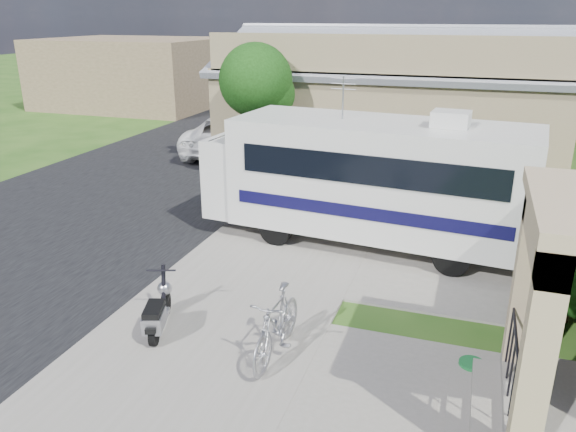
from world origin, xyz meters
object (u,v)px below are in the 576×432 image
(bicycle, at_px, (277,328))
(van, at_px, (281,104))
(motorhome, at_px, (368,176))
(pickup_truck, at_px, (234,133))
(garden_hose, at_px, (471,369))
(scooter, at_px, (158,312))

(bicycle, relative_size, van, 0.30)
(motorhome, relative_size, pickup_truck, 1.37)
(motorhome, distance_m, garden_hose, 5.78)
(bicycle, xyz_separation_m, garden_hose, (3.08, 0.59, -0.49))
(bicycle, distance_m, pickup_truck, 14.83)
(van, bearing_deg, pickup_truck, -89.63)
(pickup_truck, xyz_separation_m, garden_hose, (9.68, -12.68, -0.72))
(motorhome, bearing_deg, van, 122.03)
(scooter, height_order, van, van)
(van, height_order, garden_hose, van)
(motorhome, distance_m, bicycle, 5.58)
(van, bearing_deg, motorhome, -66.82)
(motorhome, height_order, pickup_truck, motorhome)
(garden_hose, bearing_deg, scooter, -173.98)
(van, bearing_deg, garden_hose, -66.24)
(bicycle, relative_size, pickup_truck, 0.33)
(pickup_truck, distance_m, van, 7.12)
(motorhome, distance_m, van, 16.71)
(motorhome, height_order, garden_hose, motorhome)
(motorhome, xyz_separation_m, scooter, (-2.64, -5.42, -1.27))
(garden_hose, bearing_deg, van, 117.15)
(scooter, relative_size, bicycle, 0.76)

